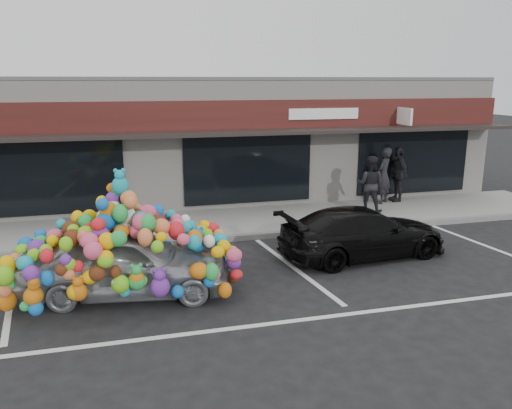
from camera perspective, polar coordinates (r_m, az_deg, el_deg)
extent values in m
plane|color=black|center=(10.92, -9.56, -8.83)|extent=(90.00, 90.00, 0.00)
cube|color=silver|center=(18.69, -12.18, 7.23)|extent=(24.00, 6.00, 4.20)
cube|color=#59595B|center=(18.57, -12.53, 13.83)|extent=(24.00, 6.00, 0.12)
cube|color=#35140E|center=(15.53, -11.86, 9.82)|extent=(24.00, 0.18, 0.90)
cube|color=black|center=(15.06, -11.66, 7.80)|extent=(24.00, 1.20, 0.10)
cube|color=white|center=(17.51, 16.54, 9.66)|extent=(0.08, 0.95, 0.55)
cube|color=white|center=(16.61, 7.77, 10.24)|extent=(2.40, 0.04, 0.35)
cube|color=black|center=(15.93, -22.40, 2.99)|extent=(4.20, 0.12, 2.30)
cube|color=black|center=(16.21, -0.89, 4.22)|extent=(4.20, 0.12, 2.30)
cube|color=black|center=(18.53, 17.51, 4.81)|extent=(4.20, 0.12, 2.30)
cube|color=gray|center=(14.67, -10.98, -2.60)|extent=(26.00, 3.00, 0.15)
cube|color=slate|center=(13.24, -10.55, -4.41)|extent=(26.00, 0.18, 0.16)
cube|color=silver|center=(11.35, -26.17, -9.22)|extent=(0.73, 4.37, 0.01)
cube|color=silver|center=(11.63, 4.32, -7.19)|extent=(0.73, 4.37, 0.01)
cube|color=silver|center=(14.24, 25.44, -4.55)|extent=(0.73, 4.37, 0.01)
cube|color=silver|center=(9.24, 4.58, -13.08)|extent=(14.00, 0.12, 0.01)
imported|color=#9CA2A7|center=(10.33, -14.53, -6.33)|extent=(2.22, 4.26, 1.39)
ellipsoid|color=#FC1848|center=(9.98, -14.95, 0.22)|extent=(1.47, 1.87, 1.04)
sphere|color=#FFB011|center=(10.16, -6.57, -4.41)|extent=(0.34, 0.34, 0.34)
sphere|color=#247DCD|center=(9.55, -10.81, -8.74)|extent=(0.36, 0.36, 0.36)
sphere|color=green|center=(11.24, -18.62, -5.46)|extent=(0.30, 0.30, 0.30)
sphere|color=#EB5488|center=(9.89, -15.13, 2.86)|extent=(0.32, 0.32, 0.32)
sphere|color=orange|center=(10.41, -21.39, -4.81)|extent=(0.30, 0.30, 0.30)
imported|color=black|center=(12.43, 12.15, -3.13)|extent=(2.12, 4.34, 1.22)
imported|color=#242329|center=(17.30, 14.37, 3.23)|extent=(0.82, 0.80, 1.90)
imported|color=black|center=(16.09, 12.87, 2.31)|extent=(1.10, 1.05, 1.78)
imported|color=#272429|center=(17.76, 15.89, 3.38)|extent=(1.12, 0.49, 1.89)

